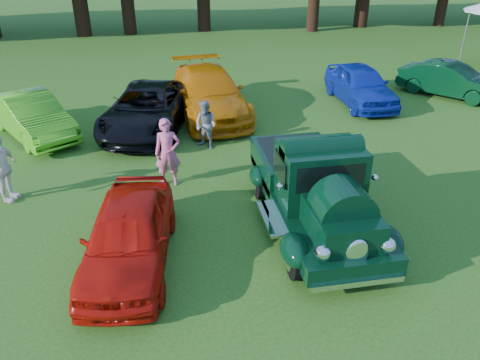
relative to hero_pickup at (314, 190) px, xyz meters
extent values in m
plane|color=#275112|center=(-1.13, -0.64, -0.90)|extent=(120.00, 120.00, 0.00)
cylinder|color=black|center=(-0.93, -1.78, -0.49)|extent=(0.25, 0.83, 0.83)
cylinder|color=black|center=(0.93, -1.78, -0.49)|extent=(0.25, 0.83, 0.83)
cylinder|color=black|center=(-0.93, 1.41, -0.49)|extent=(0.25, 0.83, 0.83)
cylinder|color=black|center=(0.93, 1.41, -0.49)|extent=(0.25, 0.83, 0.83)
cube|color=black|center=(0.00, -0.10, -0.32)|extent=(1.92, 5.02, 0.38)
cube|color=black|center=(0.00, -1.61, 0.13)|extent=(1.23, 1.62, 0.69)
cube|color=black|center=(0.00, -0.25, 0.51)|extent=(1.74, 1.28, 1.34)
cube|color=black|center=(0.00, -0.86, 0.74)|extent=(1.45, 0.07, 0.58)
cube|color=black|center=(0.00, 1.43, -0.01)|extent=(1.92, 2.29, 0.65)
cube|color=black|center=(0.00, 1.43, 0.31)|extent=(1.65, 2.01, 0.06)
ellipsoid|color=black|center=(-0.96, -1.78, -0.27)|extent=(0.55, 0.96, 0.55)
ellipsoid|color=black|center=(0.96, -1.78, -0.27)|extent=(0.55, 0.96, 0.55)
ellipsoid|color=black|center=(-0.99, 1.41, -0.29)|extent=(0.42, 0.80, 0.47)
ellipsoid|color=black|center=(0.99, 1.41, -0.29)|extent=(0.42, 0.80, 0.47)
ellipsoid|color=white|center=(0.00, -2.45, -0.01)|extent=(0.45, 0.14, 0.67)
sphere|color=white|center=(-0.63, -2.37, 0.06)|extent=(0.31, 0.31, 0.31)
sphere|color=white|center=(0.63, -2.37, 0.06)|extent=(0.31, 0.31, 0.31)
cube|color=white|center=(0.00, -2.61, -0.52)|extent=(1.81, 0.12, 0.12)
cube|color=white|center=(0.00, 2.58, -0.45)|extent=(1.81, 0.12, 0.12)
imported|color=#B31007|center=(-4.13, -0.75, -0.20)|extent=(2.15, 4.26, 1.39)
imported|color=#3EA616|center=(-7.46, 6.77, -0.19)|extent=(3.52, 4.43, 1.41)
imported|color=black|center=(-3.70, 6.78, -0.16)|extent=(3.70, 5.74, 1.47)
imported|color=#CA6F07|center=(-1.45, 7.87, -0.08)|extent=(2.75, 5.83, 1.64)
imported|color=#0E249A|center=(4.59, 8.09, -0.15)|extent=(1.80, 4.40, 1.49)
imported|color=black|center=(8.62, 8.26, -0.22)|extent=(3.68, 4.13, 1.36)
imported|color=#D55781|center=(-3.18, 2.55, 0.03)|extent=(0.69, 0.47, 1.86)
imported|color=gray|center=(-1.92, 4.79, -0.14)|extent=(0.93, 0.93, 1.52)
imported|color=silver|center=(-7.26, 2.43, -0.01)|extent=(0.79, 1.13, 1.79)
cylinder|color=slate|center=(11.80, 12.46, 0.43)|extent=(0.07, 0.07, 2.66)
cylinder|color=black|center=(-4.76, 24.47, 1.24)|extent=(0.85, 0.85, 4.27)
cylinder|color=black|center=(7.59, 23.25, 1.05)|extent=(0.78, 0.78, 3.89)
camera|label=1|loc=(-3.31, -8.81, 5.17)|focal=35.00mm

